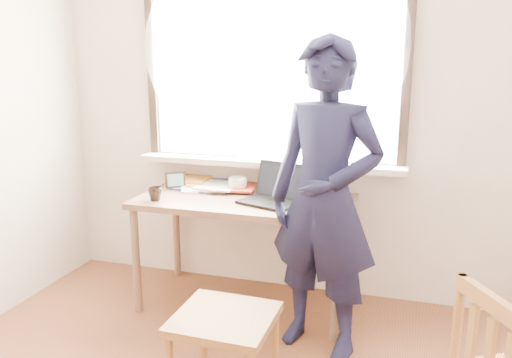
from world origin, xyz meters
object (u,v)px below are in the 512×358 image
(desk, at_px, (245,210))
(mug_white, at_px, (238,184))
(work_chair, at_px, (225,329))
(laptop, at_px, (274,193))
(mug_dark, at_px, (155,194))
(person, at_px, (325,200))

(desk, distance_m, mug_white, 0.22)
(mug_white, distance_m, work_chair, 1.26)
(mug_white, height_order, work_chair, mug_white)
(work_chair, bearing_deg, desk, 102.64)
(laptop, relative_size, mug_white, 3.37)
(laptop, height_order, mug_white, laptop)
(mug_white, bearing_deg, work_chair, -74.24)
(mug_white, height_order, mug_dark, mug_white)
(laptop, xyz_separation_m, mug_dark, (-0.73, -0.19, -0.01))
(person, bearing_deg, mug_dark, -171.22)
(desk, xyz_separation_m, laptop, (0.21, -0.03, 0.13))
(laptop, xyz_separation_m, work_chair, (0.02, -0.96, -0.41))
(desk, height_order, laptop, laptop)
(person, bearing_deg, desk, 163.93)
(mug_white, bearing_deg, person, -37.65)
(mug_dark, bearing_deg, laptop, 14.18)
(person, bearing_deg, mug_white, 158.86)
(laptop, relative_size, person, 0.24)
(desk, xyz_separation_m, mug_white, (-0.10, 0.15, 0.13))
(mug_white, bearing_deg, laptop, -31.29)
(mug_dark, relative_size, person, 0.05)
(desk, relative_size, work_chair, 3.01)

